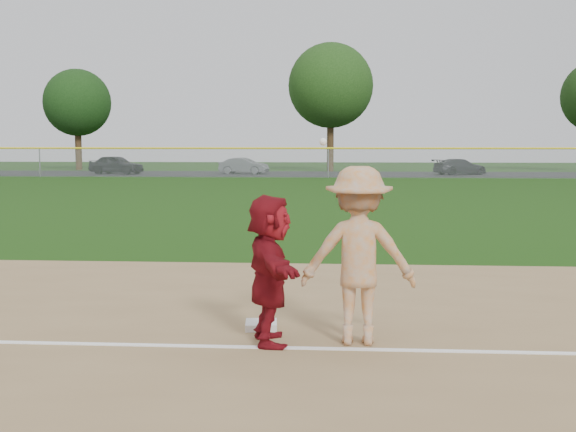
# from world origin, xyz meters

# --- Properties ---
(ground) EXTENTS (160.00, 160.00, 0.00)m
(ground) POSITION_xyz_m (0.00, 0.00, 0.00)
(ground) COLOR #173B0B
(ground) RESTS_ON ground
(foul_line) EXTENTS (60.00, 0.10, 0.01)m
(foul_line) POSITION_xyz_m (0.00, -0.80, 0.03)
(foul_line) COLOR white
(foul_line) RESTS_ON infield_dirt
(parking_asphalt) EXTENTS (120.00, 10.00, 0.01)m
(parking_asphalt) POSITION_xyz_m (0.00, 46.00, 0.01)
(parking_asphalt) COLOR black
(parking_asphalt) RESTS_ON ground
(first_base) EXTENTS (0.43, 0.43, 0.09)m
(first_base) POSITION_xyz_m (-0.24, 0.05, 0.06)
(first_base) COLOR white
(first_base) RESTS_ON infield_dirt
(base_runner) EXTENTS (0.81, 1.68, 1.74)m
(base_runner) POSITION_xyz_m (-0.07, -0.59, 0.89)
(base_runner) COLOR maroon
(base_runner) RESTS_ON infield_dirt
(car_left) EXTENTS (4.48, 2.75, 1.42)m
(car_left) POSITION_xyz_m (-16.12, 44.88, 0.72)
(car_left) COLOR black
(car_left) RESTS_ON parking_asphalt
(car_mid) EXTENTS (3.89, 2.01, 1.22)m
(car_mid) POSITION_xyz_m (-6.51, 45.90, 0.62)
(car_mid) COLOR #5A5D62
(car_mid) RESTS_ON parking_asphalt
(car_right) EXTENTS (4.38, 3.14, 1.18)m
(car_right) POSITION_xyz_m (9.68, 45.41, 0.60)
(car_right) COLOR black
(car_right) RESTS_ON parking_asphalt
(first_base_play) EXTENTS (1.33, 0.80, 2.39)m
(first_base_play) POSITION_xyz_m (0.96, -0.50, 1.05)
(first_base_play) COLOR #A5A4A7
(first_base_play) RESTS_ON infield_dirt
(outfield_fence) EXTENTS (110.00, 0.12, 110.00)m
(outfield_fence) POSITION_xyz_m (0.00, 40.00, 1.96)
(outfield_fence) COLOR #999EA0
(outfield_fence) RESTS_ON ground
(tree_1) EXTENTS (5.80, 5.80, 8.75)m
(tree_1) POSITION_xyz_m (-22.00, 53.00, 5.83)
(tree_1) COLOR #392614
(tree_1) RESTS_ON ground
(tree_2) EXTENTS (7.00, 7.00, 10.58)m
(tree_2) POSITION_xyz_m (0.00, 51.50, 7.06)
(tree_2) COLOR #362513
(tree_2) RESTS_ON ground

